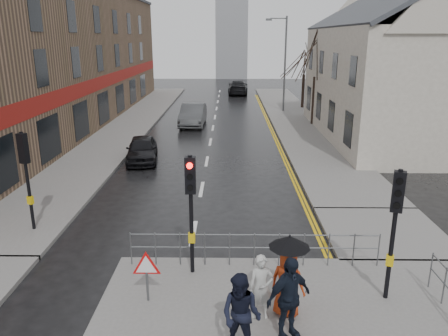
{
  "coord_description": "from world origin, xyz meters",
  "views": [
    {
      "loc": [
        1.23,
        -10.7,
        6.49
      ],
      "look_at": [
        1.04,
        4.1,
        2.01
      ],
      "focal_mm": 35.0,
      "sensor_mm": 36.0,
      "label": 1
    }
  ],
  "objects_px": {
    "pedestrian_b": "(241,315)",
    "pedestrian_with_umbrella": "(288,272)",
    "car_mid": "(193,115)",
    "pedestrian_a": "(261,287)",
    "pedestrian_d": "(289,298)",
    "car_parked": "(142,149)"
  },
  "relations": [
    {
      "from": "pedestrian_a",
      "to": "car_parked",
      "type": "xyz_separation_m",
      "value": [
        -5.46,
        13.82,
        -0.26
      ]
    },
    {
      "from": "pedestrian_d",
      "to": "car_parked",
      "type": "bearing_deg",
      "value": 81.07
    },
    {
      "from": "pedestrian_d",
      "to": "car_parked",
      "type": "xyz_separation_m",
      "value": [
        -6.0,
        14.54,
        -0.43
      ]
    },
    {
      "from": "pedestrian_b",
      "to": "pedestrian_a",
      "type": "bearing_deg",
      "value": 92.96
    },
    {
      "from": "pedestrian_with_umbrella",
      "to": "pedestrian_a",
      "type": "bearing_deg",
      "value": -170.67
    },
    {
      "from": "pedestrian_d",
      "to": "pedestrian_with_umbrella",
      "type": "bearing_deg",
      "value": 52.6
    },
    {
      "from": "car_parked",
      "to": "car_mid",
      "type": "relative_size",
      "value": 0.8
    },
    {
      "from": "pedestrian_a",
      "to": "pedestrian_d",
      "type": "bearing_deg",
      "value": -51.85
    },
    {
      "from": "pedestrian_b",
      "to": "pedestrian_with_umbrella",
      "type": "relative_size",
      "value": 0.89
    },
    {
      "from": "pedestrian_with_umbrella",
      "to": "pedestrian_d",
      "type": "bearing_deg",
      "value": -96.06
    },
    {
      "from": "pedestrian_d",
      "to": "car_mid",
      "type": "height_order",
      "value": "pedestrian_d"
    },
    {
      "from": "pedestrian_d",
      "to": "car_parked",
      "type": "relative_size",
      "value": 0.49
    },
    {
      "from": "pedestrian_b",
      "to": "pedestrian_d",
      "type": "distance_m",
      "value": 1.16
    },
    {
      "from": "pedestrian_d",
      "to": "car_parked",
      "type": "height_order",
      "value": "pedestrian_d"
    },
    {
      "from": "pedestrian_d",
      "to": "car_mid",
      "type": "bearing_deg",
      "value": 68.06
    },
    {
      "from": "car_mid",
      "to": "pedestrian_a",
      "type": "bearing_deg",
      "value": -79.97
    },
    {
      "from": "pedestrian_with_umbrella",
      "to": "pedestrian_d",
      "type": "xyz_separation_m",
      "value": [
        -0.09,
        -0.82,
        -0.15
      ]
    },
    {
      "from": "pedestrian_with_umbrella",
      "to": "car_mid",
      "type": "xyz_separation_m",
      "value": [
        -4.13,
        23.62,
        -0.45
      ]
    },
    {
      "from": "pedestrian_a",
      "to": "pedestrian_b",
      "type": "height_order",
      "value": "pedestrian_b"
    },
    {
      "from": "pedestrian_a",
      "to": "car_parked",
      "type": "height_order",
      "value": "pedestrian_a"
    },
    {
      "from": "pedestrian_b",
      "to": "pedestrian_with_umbrella",
      "type": "xyz_separation_m",
      "value": [
        1.12,
        1.36,
        0.21
      ]
    },
    {
      "from": "pedestrian_with_umbrella",
      "to": "car_mid",
      "type": "height_order",
      "value": "pedestrian_with_umbrella"
    }
  ]
}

